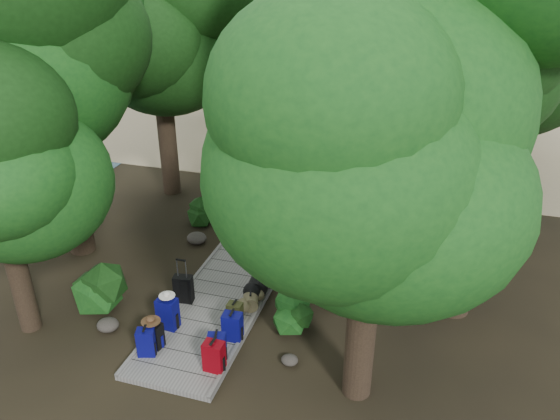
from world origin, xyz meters
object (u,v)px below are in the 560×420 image
(suitcase_on_boardwalk, at_px, (184,289))
(sun_lounger, at_px, (394,136))
(backpack_right_c, at_px, (232,325))
(lone_suitcase_on_sand, at_px, (330,149))
(kayak, at_px, (269,124))
(backpack_left_a, at_px, (146,341))
(backpack_left_c, at_px, (168,312))
(backpack_right_a, at_px, (214,355))
(backpack_right_d, at_px, (235,311))
(backpack_right_b, at_px, (217,346))
(backpack_left_b, at_px, (154,334))
(duffel_right_black, at_px, (259,283))
(duffel_right_khaki, at_px, (251,300))

(suitcase_on_boardwalk, distance_m, sun_lounger, 13.26)
(backpack_right_c, height_order, sun_lounger, backpack_right_c)
(backpack_right_c, relative_size, lone_suitcase_on_sand, 0.93)
(suitcase_on_boardwalk, relative_size, kayak, 0.21)
(backpack_left_a, distance_m, backpack_left_c, 0.91)
(backpack_right_a, xyz_separation_m, suitcase_on_boardwalk, (-1.55, 1.86, -0.02))
(backpack_right_c, relative_size, backpack_right_d, 1.38)
(kayak, bearing_deg, backpack_right_d, -51.41)
(backpack_right_b, relative_size, backpack_right_c, 0.95)
(backpack_left_b, height_order, backpack_right_d, backpack_left_b)
(backpack_right_b, distance_m, suitcase_on_boardwalk, 2.17)
(backpack_left_b, height_order, backpack_left_c, backpack_left_c)
(suitcase_on_boardwalk, bearing_deg, backpack_right_d, -22.12)
(backpack_right_c, relative_size, sun_lounger, 0.39)
(backpack_left_a, xyz_separation_m, suitcase_on_boardwalk, (-0.08, 1.86, 0.00))
(backpack_right_a, height_order, duffel_right_black, backpack_right_a)
(suitcase_on_boardwalk, height_order, kayak, suitcase_on_boardwalk)
(backpack_right_d, relative_size, duffel_right_black, 0.66)
(duffel_right_black, bearing_deg, backpack_right_a, -95.13)
(duffel_right_khaki, bearing_deg, backpack_right_a, -108.11)
(backpack_left_a, height_order, backpack_right_c, backpack_right_c)
(backpack_right_c, bearing_deg, backpack_left_a, -150.26)
(backpack_left_a, relative_size, duffel_right_khaki, 1.25)
(backpack_right_a, relative_size, sun_lounger, 0.40)
(backpack_left_c, bearing_deg, lone_suitcase_on_sand, 88.65)
(backpack_right_a, xyz_separation_m, lone_suitcase_on_sand, (-0.35, 12.12, -0.08))
(kayak, distance_m, sun_lounger, 5.64)
(suitcase_on_boardwalk, distance_m, lone_suitcase_on_sand, 10.33)
(sun_lounger, bearing_deg, backpack_right_d, -102.31)
(backpack_left_a, bearing_deg, sun_lounger, 60.01)
(backpack_right_c, bearing_deg, duffel_right_khaki, 87.91)
(backpack_left_a, bearing_deg, suitcase_on_boardwalk, 75.29)
(lone_suitcase_on_sand, bearing_deg, sun_lounger, 45.85)
(backpack_left_c, distance_m, duffel_right_khaki, 1.90)
(backpack_left_a, relative_size, backpack_right_d, 1.33)
(sun_lounger, bearing_deg, lone_suitcase_on_sand, -134.16)
(backpack_left_a, relative_size, backpack_right_a, 0.94)
(backpack_left_b, height_order, backpack_right_b, backpack_right_b)
(backpack_right_b, distance_m, duffel_right_black, 2.43)
(duffel_right_black, height_order, suitcase_on_boardwalk, suitcase_on_boardwalk)
(backpack_left_b, bearing_deg, backpack_left_a, -87.40)
(backpack_left_b, bearing_deg, duffel_right_black, 70.21)
(backpack_left_b, relative_size, duffel_right_khaki, 1.18)
(backpack_left_b, xyz_separation_m, backpack_right_c, (1.44, 0.69, 0.03))
(backpack_right_d, relative_size, kayak, 0.15)
(backpack_right_b, xyz_separation_m, suitcase_on_boardwalk, (-1.49, 1.58, 0.01))
(duffel_right_black, bearing_deg, lone_suitcase_on_sand, 86.65)
(suitcase_on_boardwalk, bearing_deg, backpack_left_c, -92.82)
(duffel_right_khaki, xyz_separation_m, duffel_right_black, (-0.00, 0.60, 0.06))
(lone_suitcase_on_sand, xyz_separation_m, kayak, (-3.44, 2.94, -0.21))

